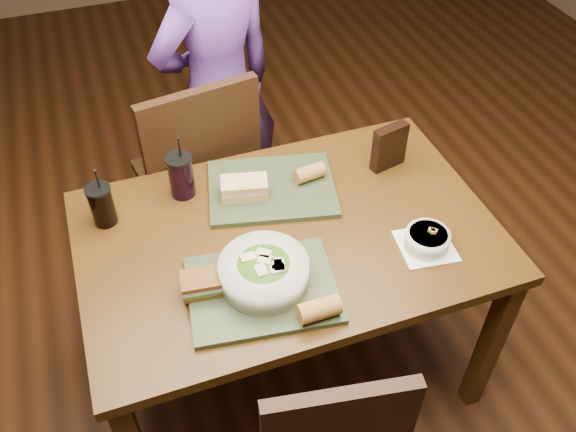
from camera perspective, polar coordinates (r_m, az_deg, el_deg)
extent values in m
plane|color=#381C0B|center=(2.51, 0.00, -13.53)|extent=(6.00, 6.00, 0.00)
cube|color=#42290D|center=(2.24, 18.37, -11.33)|extent=(0.06, 0.06, 0.71)
cube|color=#42290D|center=(2.41, -16.73, -5.38)|extent=(0.06, 0.06, 0.71)
cube|color=#42290D|center=(2.62, 9.65, 1.19)|extent=(0.06, 0.06, 0.71)
cube|color=#42290D|center=(1.93, 0.00, -1.91)|extent=(1.30, 0.85, 0.04)
cube|color=black|center=(2.56, -8.34, 3.54)|extent=(0.50, 0.50, 0.04)
cube|color=black|center=(2.23, -7.88, 5.90)|extent=(0.44, 0.11, 0.52)
cube|color=black|center=(2.58, -10.86, -4.11)|extent=(0.04, 0.04, 0.45)
cube|color=black|center=(2.62, -2.86, -2.12)|extent=(0.04, 0.04, 0.45)
cube|color=black|center=(2.85, -12.38, 1.25)|extent=(0.04, 0.04, 0.45)
cube|color=black|center=(2.89, -5.11, 2.98)|extent=(0.04, 0.04, 0.45)
imported|color=#532F81|center=(2.53, -6.51, 11.40)|extent=(0.64, 0.52, 1.52)
cube|color=#2D3921|center=(1.75, -2.40, -6.91)|extent=(0.46, 0.37, 0.02)
cube|color=#2D3921|center=(2.05, -1.53, 2.59)|extent=(0.48, 0.40, 0.02)
cylinder|color=silver|center=(1.73, -2.27, -5.28)|extent=(0.26, 0.26, 0.07)
ellipsoid|color=#427219|center=(1.72, -2.28, -4.95)|extent=(0.21, 0.21, 0.06)
cube|color=beige|center=(1.71, -3.73, -3.89)|extent=(0.04, 0.03, 0.01)
cube|color=beige|center=(1.68, -0.98, -4.96)|extent=(0.04, 0.03, 0.01)
cube|color=beige|center=(1.68, -2.52, -5.12)|extent=(0.03, 0.04, 0.01)
cube|color=beige|center=(1.70, -2.14, -4.14)|extent=(0.05, 0.05, 0.01)
cube|color=beige|center=(1.72, -2.33, -3.55)|extent=(0.05, 0.05, 0.01)
cube|color=beige|center=(1.69, -1.05, -4.53)|extent=(0.04, 0.05, 0.01)
cube|color=beige|center=(1.69, -0.82, -4.67)|extent=(0.04, 0.05, 0.01)
cube|color=white|center=(1.92, 12.76, -2.74)|extent=(0.18, 0.18, 0.00)
cylinder|color=silver|center=(1.90, 12.90, -2.16)|extent=(0.14, 0.14, 0.05)
cylinder|color=black|center=(1.88, 13.00, -1.72)|extent=(0.12, 0.12, 0.01)
cube|color=#B28947|center=(1.88, 13.21, -1.29)|extent=(0.02, 0.02, 0.01)
cube|color=#B28947|center=(1.88, 13.57, -1.39)|extent=(0.02, 0.02, 0.01)
cube|color=#B28947|center=(1.88, 13.39, -1.31)|extent=(0.02, 0.02, 0.01)
cube|color=#B28947|center=(1.88, 13.42, -1.44)|extent=(0.02, 0.02, 0.01)
cube|color=#593819|center=(1.75, -7.97, -6.70)|extent=(0.13, 0.09, 0.02)
cube|color=#3F721E|center=(1.74, -8.02, -6.43)|extent=(0.13, 0.09, 0.01)
cube|color=beige|center=(1.73, -8.05, -6.18)|extent=(0.13, 0.09, 0.01)
cube|color=#593819|center=(1.72, -8.10, -5.88)|extent=(0.13, 0.09, 0.02)
cube|color=tan|center=(2.01, -4.07, 2.23)|extent=(0.17, 0.12, 0.02)
cube|color=orange|center=(2.00, -4.09, 2.52)|extent=(0.17, 0.12, 0.01)
cube|color=beige|center=(2.00, -4.10, 2.71)|extent=(0.17, 0.12, 0.01)
cube|color=tan|center=(1.98, -4.13, 3.06)|extent=(0.17, 0.12, 0.02)
cylinder|color=#AD7533|center=(1.66, 2.93, -8.71)|extent=(0.12, 0.06, 0.06)
cylinder|color=#AD7533|center=(2.06, 2.04, 4.06)|extent=(0.11, 0.06, 0.05)
cylinder|color=black|center=(1.99, -16.99, 0.88)|extent=(0.07, 0.07, 0.13)
cylinder|color=black|center=(1.94, -17.41, 2.39)|extent=(0.08, 0.08, 0.01)
cylinder|color=black|center=(1.92, -17.40, 3.30)|extent=(0.01, 0.02, 0.09)
cylinder|color=black|center=(2.03, -9.96, 3.62)|extent=(0.08, 0.08, 0.14)
cylinder|color=black|center=(1.98, -10.23, 5.30)|extent=(0.09, 0.09, 0.01)
cylinder|color=black|center=(1.95, -10.11, 6.31)|extent=(0.01, 0.02, 0.09)
cube|color=black|center=(2.13, 9.45, 6.40)|extent=(0.13, 0.07, 0.17)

